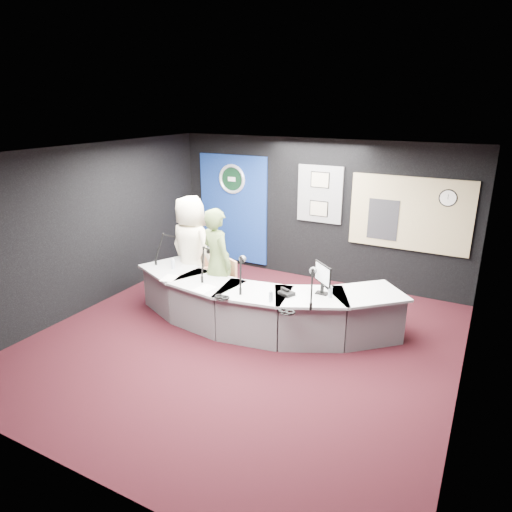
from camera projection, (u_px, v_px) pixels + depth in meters
The scene contains 33 objects.
ground at pixel (243, 342), 6.90m from camera, with size 6.00×6.00×0.00m, color black.
ceiling at pixel (241, 154), 6.00m from camera, with size 6.00×6.00×0.02m, color silver.
wall_back at pixel (317, 211), 8.96m from camera, with size 6.00×0.02×2.80m, color black.
wall_front at pixel (71, 352), 3.94m from camera, with size 6.00×0.02×2.80m, color black.
wall_left at pixel (89, 228), 7.78m from camera, with size 0.02×6.00×2.80m, color black.
wall_right at pixel (474, 294), 5.13m from camera, with size 0.02×6.00×2.80m, color black.
broadcast_desk at pixel (257, 305), 7.27m from camera, with size 4.50×1.90×0.75m, color #AFB2B4, non-canonical shape.
backdrop_panel at pixel (233, 209), 9.83m from camera, with size 1.60×0.05×2.30m, color navy.
agency_seal at pixel (232, 179), 9.58m from camera, with size 0.63×0.63×0.07m, color silver.
seal_center at pixel (232, 179), 9.59m from camera, with size 0.48×0.48×0.01m, color black.
pinboard at pixel (320, 194), 8.80m from camera, with size 0.90×0.04×1.10m, color slate.
framed_photo_upper at pixel (320, 180), 8.69m from camera, with size 0.34×0.02×0.27m, color gray.
framed_photo_lower at pixel (319, 209), 8.87m from camera, with size 0.34×0.02×0.27m, color gray.
booth_window_frame at pixel (410, 214), 8.12m from camera, with size 2.12×0.06×1.32m, color tan.
booth_glow at pixel (409, 214), 8.11m from camera, with size 2.00×0.02×1.20m, color #D3B885.
equipment_rack at pixel (383, 220), 8.34m from camera, with size 0.55×0.02×0.75m, color black.
wall_clock at pixel (448, 198), 7.71m from camera, with size 0.28×0.28×0.01m, color white.
armchair_left at pixel (193, 278), 8.23m from camera, with size 0.48×0.48×0.85m, color tan, non-canonical shape.
armchair_right at pixel (218, 288), 7.68m from camera, with size 0.53×0.53×0.94m, color tan, non-canonical shape.
draped_jacket at pixel (197, 263), 8.40m from camera, with size 0.50×0.10×0.70m, color slate.
person_man at pixel (191, 250), 8.06m from camera, with size 0.94×0.61×1.93m, color #F3E5C3.
person_woman at pixel (217, 263), 7.54m from camera, with size 0.67×0.44×1.84m, color #576C38.
computer_monitor at pixel (323, 274), 6.65m from camera, with size 0.40×0.02×0.27m, color black.
desk_phone at pixel (287, 293), 6.70m from camera, with size 0.21×0.17×0.05m, color black.
headphones_near at pixel (287, 312), 6.14m from camera, with size 0.20×0.20×0.03m, color black.
headphones_far at pixel (222, 297), 6.59m from camera, with size 0.21×0.21×0.03m, color black.
paper_stack at pixel (169, 278), 7.34m from camera, with size 0.21×0.31×0.00m, color white.
notepad at pixel (204, 289), 6.93m from camera, with size 0.23×0.33×0.00m, color white.
boom_mic_a at pixel (170, 245), 8.04m from camera, with size 0.33×0.70×0.60m, color black, non-canonical shape.
boom_mic_b at pixel (206, 258), 7.37m from camera, with size 0.35×0.70×0.60m, color black, non-canonical shape.
boom_mic_c at pixel (241, 268), 6.92m from camera, with size 0.40×0.68×0.60m, color black, non-canonical shape.
boom_mic_d at pixel (312, 281), 6.42m from camera, with size 0.32×0.71×0.60m, color black, non-canonical shape.
water_bottles at pixel (239, 281), 6.98m from camera, with size 2.81×0.60×0.18m, color silver, non-canonical shape.
Camera 1 is at (3.03, -5.32, 3.45)m, focal length 32.00 mm.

